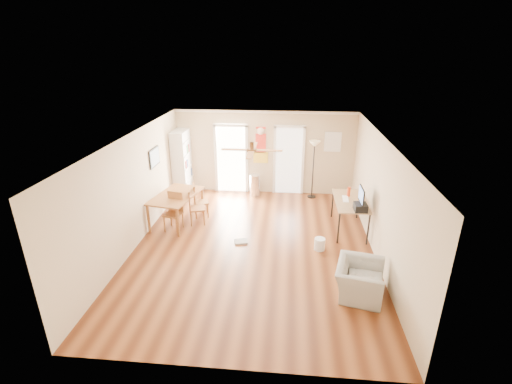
# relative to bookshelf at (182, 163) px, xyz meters

# --- Properties ---
(floor) EXTENTS (7.00, 7.00, 0.00)m
(floor) POSITION_rel_bookshelf_xyz_m (2.53, -3.09, -1.02)
(floor) COLOR brown
(floor) RESTS_ON ground
(ceiling) EXTENTS (5.50, 7.00, 0.00)m
(ceiling) POSITION_rel_bookshelf_xyz_m (2.53, -3.09, 1.58)
(ceiling) COLOR silver
(ceiling) RESTS_ON floor
(wall_back) EXTENTS (5.50, 0.04, 2.60)m
(wall_back) POSITION_rel_bookshelf_xyz_m (2.53, 0.41, 0.28)
(wall_back) COLOR beige
(wall_back) RESTS_ON floor
(wall_front) EXTENTS (5.50, 0.04, 2.60)m
(wall_front) POSITION_rel_bookshelf_xyz_m (2.53, -6.59, 0.28)
(wall_front) COLOR beige
(wall_front) RESTS_ON floor
(wall_left) EXTENTS (0.04, 7.00, 2.60)m
(wall_left) POSITION_rel_bookshelf_xyz_m (-0.22, -3.09, 0.28)
(wall_left) COLOR beige
(wall_left) RESTS_ON floor
(wall_right) EXTENTS (0.04, 7.00, 2.60)m
(wall_right) POSITION_rel_bookshelf_xyz_m (5.28, -3.09, 0.28)
(wall_right) COLOR beige
(wall_right) RESTS_ON floor
(crown_molding) EXTENTS (5.50, 7.00, 0.08)m
(crown_molding) POSITION_rel_bookshelf_xyz_m (2.53, -3.09, 1.54)
(crown_molding) COLOR white
(crown_molding) RESTS_ON wall_back
(kitchen_doorway) EXTENTS (0.90, 0.10, 2.10)m
(kitchen_doorway) POSITION_rel_bookshelf_xyz_m (1.48, 0.40, 0.03)
(kitchen_doorway) COLOR white
(kitchen_doorway) RESTS_ON wall_back
(bathroom_doorway) EXTENTS (0.80, 0.10, 2.10)m
(bathroom_doorway) POSITION_rel_bookshelf_xyz_m (3.28, 0.40, 0.03)
(bathroom_doorway) COLOR white
(bathroom_doorway) RESTS_ON wall_back
(wall_decal) EXTENTS (0.46, 0.03, 1.10)m
(wall_decal) POSITION_rel_bookshelf_xyz_m (2.40, 0.39, 0.53)
(wall_decal) COLOR red
(wall_decal) RESTS_ON wall_back
(ac_grille) EXTENTS (0.50, 0.04, 0.60)m
(ac_grille) POSITION_rel_bookshelf_xyz_m (4.58, 0.38, 0.68)
(ac_grille) COLOR white
(ac_grille) RESTS_ON wall_back
(framed_poster) EXTENTS (0.04, 0.66, 0.48)m
(framed_poster) POSITION_rel_bookshelf_xyz_m (-0.20, -1.69, 0.68)
(framed_poster) COLOR black
(framed_poster) RESTS_ON wall_left
(ceiling_fan) EXTENTS (1.24, 1.24, 0.20)m
(ceiling_fan) POSITION_rel_bookshelf_xyz_m (2.53, -3.39, 1.41)
(ceiling_fan) COLOR #593819
(ceiling_fan) RESTS_ON ceiling
(bookshelf) EXTENTS (0.62, 0.99, 2.04)m
(bookshelf) POSITION_rel_bookshelf_xyz_m (0.00, 0.00, 0.00)
(bookshelf) COLOR silver
(bookshelf) RESTS_ON floor
(dining_table) EXTENTS (1.22, 1.71, 0.78)m
(dining_table) POSITION_rel_bookshelf_xyz_m (0.38, -1.97, -0.63)
(dining_table) COLOR #94572F
(dining_table) RESTS_ON floor
(dining_chair_right_a) EXTENTS (0.48, 0.48, 0.93)m
(dining_chair_right_a) POSITION_rel_bookshelf_xyz_m (0.93, -1.54, -0.56)
(dining_chair_right_a) COLOR olive
(dining_chair_right_a) RESTS_ON floor
(dining_chair_right_b) EXTENTS (0.48, 0.48, 0.96)m
(dining_chair_right_b) POSITION_rel_bookshelf_xyz_m (0.93, -1.99, -0.54)
(dining_chair_right_b) COLOR olive
(dining_chair_right_b) RESTS_ON floor
(dining_chair_near) EXTENTS (0.47, 0.47, 0.97)m
(dining_chair_near) POSITION_rel_bookshelf_xyz_m (0.41, -2.40, -0.53)
(dining_chair_near) COLOR #9C5C32
(dining_chair_near) RESTS_ON floor
(trash_can) EXTENTS (0.37, 0.37, 0.68)m
(trash_can) POSITION_rel_bookshelf_xyz_m (2.25, 0.06, -0.68)
(trash_can) COLOR silver
(trash_can) RESTS_ON floor
(torchiere_lamp) EXTENTS (0.34, 0.34, 1.78)m
(torchiere_lamp) POSITION_rel_bookshelf_xyz_m (4.02, 0.10, -0.13)
(torchiere_lamp) COLOR black
(torchiere_lamp) RESTS_ON floor
(computer_desk) EXTENTS (0.76, 1.52, 0.82)m
(computer_desk) POSITION_rel_bookshelf_xyz_m (4.84, -2.00, -0.61)
(computer_desk) COLOR tan
(computer_desk) RESTS_ON floor
(imac) EXTENTS (0.24, 0.56, 0.52)m
(imac) POSITION_rel_bookshelf_xyz_m (5.00, -2.48, 0.06)
(imac) COLOR black
(imac) RESTS_ON computer_desk
(keyboard) EXTENTS (0.16, 0.42, 0.02)m
(keyboard) POSITION_rel_bookshelf_xyz_m (4.73, -1.93, -0.20)
(keyboard) COLOR white
(keyboard) RESTS_ON computer_desk
(printer) EXTENTS (0.30, 0.35, 0.17)m
(printer) POSITION_rel_bookshelf_xyz_m (4.98, -2.59, -0.12)
(printer) COLOR black
(printer) RESTS_ON computer_desk
(orange_bottle) EXTENTS (0.10, 0.10, 0.24)m
(orange_bottle) POSITION_rel_bookshelf_xyz_m (4.83, -1.73, -0.08)
(orange_bottle) COLOR red
(orange_bottle) RESTS_ON computer_desk
(wastebasket_a) EXTENTS (0.26, 0.26, 0.28)m
(wastebasket_a) POSITION_rel_bookshelf_xyz_m (4.05, -3.06, -0.88)
(wastebasket_a) COLOR silver
(wastebasket_a) RESTS_ON floor
(floor_cloth) EXTENTS (0.36, 0.31, 0.04)m
(floor_cloth) POSITION_rel_bookshelf_xyz_m (2.20, -2.91, -1.00)
(floor_cloth) COLOR #9B9A96
(floor_cloth) RESTS_ON floor
(armchair) EXTENTS (1.05, 1.14, 0.63)m
(armchair) POSITION_rel_bookshelf_xyz_m (4.68, -4.63, -0.70)
(armchair) COLOR #969792
(armchair) RESTS_ON floor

